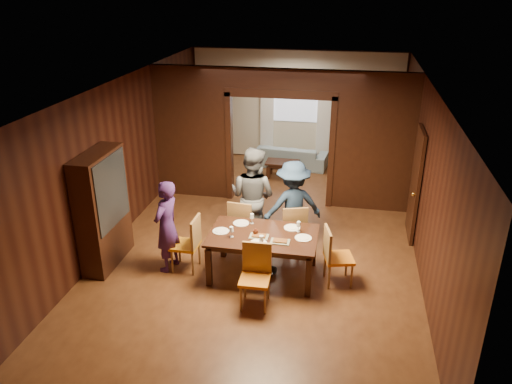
% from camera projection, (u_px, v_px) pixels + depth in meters
% --- Properties ---
extents(floor, '(9.00, 9.00, 0.00)m').
position_uv_depth(floor, '(266.00, 234.00, 9.64)').
color(floor, '#4E2916').
rests_on(floor, ground).
extents(ceiling, '(5.50, 9.00, 0.02)m').
position_uv_depth(ceiling, '(268.00, 84.00, 8.49)').
color(ceiling, silver).
rests_on(ceiling, room_walls).
extents(room_walls, '(5.52, 9.01, 2.90)m').
position_uv_depth(room_walls, '(282.00, 132.00, 10.74)').
color(room_walls, black).
rests_on(room_walls, floor).
extents(person_purple, '(0.50, 0.65, 1.59)m').
position_uv_depth(person_purple, '(167.00, 226.00, 8.22)').
color(person_purple, '#3B1E57').
rests_on(person_purple, floor).
extents(person_grey, '(1.08, 0.96, 1.85)m').
position_uv_depth(person_grey, '(253.00, 196.00, 9.01)').
color(person_grey, '#4C4D53').
rests_on(person_grey, floor).
extents(person_navy, '(1.24, 1.01, 1.67)m').
position_uv_depth(person_navy, '(293.00, 206.00, 8.86)').
color(person_navy, '#1D2E49').
rests_on(person_navy, floor).
extents(sofa, '(1.96, 0.92, 0.55)m').
position_uv_depth(sofa, '(291.00, 156.00, 13.01)').
color(sofa, '#829CAB').
rests_on(sofa, floor).
extents(serving_bowl, '(0.30, 0.30, 0.07)m').
position_uv_depth(serving_bowl, '(269.00, 232.00, 8.04)').
color(serving_bowl, black).
rests_on(serving_bowl, dining_table).
extents(dining_table, '(1.75, 1.09, 0.76)m').
position_uv_depth(dining_table, '(263.00, 255.00, 8.19)').
color(dining_table, black).
rests_on(dining_table, floor).
extents(coffee_table, '(0.80, 0.50, 0.40)m').
position_uv_depth(coffee_table, '(282.00, 169.00, 12.33)').
color(coffee_table, black).
rests_on(coffee_table, floor).
extents(chair_left, '(0.45, 0.45, 0.97)m').
position_uv_depth(chair_left, '(185.00, 243.00, 8.33)').
color(chair_left, orange).
rests_on(chair_left, floor).
extents(chair_right, '(0.54, 0.54, 0.97)m').
position_uv_depth(chair_right, '(339.00, 256.00, 7.95)').
color(chair_right, orange).
rests_on(chair_right, floor).
extents(chair_far_l, '(0.48, 0.48, 0.97)m').
position_uv_depth(chair_far_l, '(243.00, 223.00, 9.00)').
color(chair_far_l, orange).
rests_on(chair_far_l, floor).
extents(chair_far_r, '(0.55, 0.55, 0.97)m').
position_uv_depth(chair_far_r, '(293.00, 228.00, 8.83)').
color(chair_far_r, '#D06313').
rests_on(chair_far_r, floor).
extents(chair_near, '(0.45, 0.45, 0.97)m').
position_uv_depth(chair_near, '(255.00, 278.00, 7.38)').
color(chair_near, '#C76812').
rests_on(chair_near, floor).
extents(hutch, '(0.40, 1.20, 2.00)m').
position_uv_depth(hutch, '(103.00, 210.00, 8.33)').
color(hutch, black).
rests_on(hutch, floor).
extents(door_right, '(0.06, 0.90, 2.10)m').
position_uv_depth(door_right, '(415.00, 184.00, 9.21)').
color(door_right, black).
rests_on(door_right, floor).
extents(window_far, '(1.20, 0.03, 1.30)m').
position_uv_depth(window_far, '(296.00, 97.00, 12.97)').
color(window_far, silver).
rests_on(window_far, back_wall).
extents(curtain_left, '(0.35, 0.06, 2.40)m').
position_uv_depth(curtain_left, '(267.00, 113.00, 13.24)').
color(curtain_left, white).
rests_on(curtain_left, back_wall).
extents(curtain_right, '(0.35, 0.06, 2.40)m').
position_uv_depth(curtain_right, '(324.00, 116.00, 12.98)').
color(curtain_right, white).
rests_on(curtain_right, back_wall).
extents(plate_left, '(0.27, 0.27, 0.01)m').
position_uv_depth(plate_left, '(221.00, 231.00, 8.13)').
color(plate_left, silver).
rests_on(plate_left, dining_table).
extents(plate_far_l, '(0.27, 0.27, 0.01)m').
position_uv_depth(plate_far_l, '(241.00, 223.00, 8.39)').
color(plate_far_l, silver).
rests_on(plate_far_l, dining_table).
extents(plate_far_r, '(0.27, 0.27, 0.01)m').
position_uv_depth(plate_far_r, '(292.00, 228.00, 8.24)').
color(plate_far_r, white).
rests_on(plate_far_r, dining_table).
extents(plate_right, '(0.27, 0.27, 0.01)m').
position_uv_depth(plate_right, '(303.00, 238.00, 7.92)').
color(plate_right, white).
rests_on(plate_right, dining_table).
extents(plate_near, '(0.27, 0.27, 0.01)m').
position_uv_depth(plate_near, '(258.00, 243.00, 7.76)').
color(plate_near, white).
rests_on(plate_near, dining_table).
extents(platter_a, '(0.30, 0.20, 0.04)m').
position_uv_depth(platter_a, '(259.00, 236.00, 7.95)').
color(platter_a, gray).
rests_on(platter_a, dining_table).
extents(platter_b, '(0.30, 0.20, 0.04)m').
position_uv_depth(platter_b, '(280.00, 241.00, 7.80)').
color(platter_b, slate).
rests_on(platter_b, dining_table).
extents(wineglass_left, '(0.08, 0.08, 0.18)m').
position_uv_depth(wineglass_left, '(232.00, 232.00, 7.93)').
color(wineglass_left, silver).
rests_on(wineglass_left, dining_table).
extents(wineglass_far, '(0.08, 0.08, 0.18)m').
position_uv_depth(wineglass_far, '(252.00, 219.00, 8.36)').
color(wineglass_far, silver).
rests_on(wineglass_far, dining_table).
extents(wineglass_right, '(0.08, 0.08, 0.18)m').
position_uv_depth(wineglass_right, '(299.00, 227.00, 8.09)').
color(wineglass_right, silver).
rests_on(wineglass_right, dining_table).
extents(tumbler, '(0.07, 0.07, 0.14)m').
position_uv_depth(tumbler, '(261.00, 240.00, 7.73)').
color(tumbler, silver).
rests_on(tumbler, dining_table).
extents(condiment_jar, '(0.08, 0.08, 0.11)m').
position_uv_depth(condiment_jar, '(256.00, 232.00, 8.00)').
color(condiment_jar, '#441C10').
rests_on(condiment_jar, dining_table).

